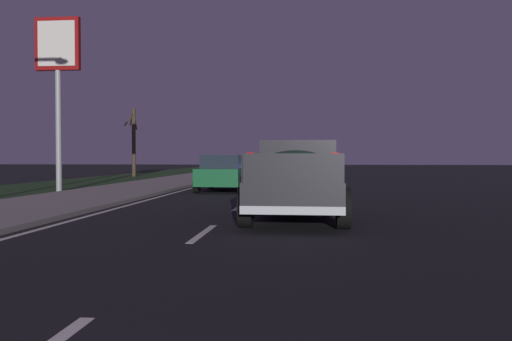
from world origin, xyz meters
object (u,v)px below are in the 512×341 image
object	(u,v)px
pickup_truck	(297,177)
sedan_green	(225,173)
sedan_blue	(302,166)
bare_tree_far	(134,140)
gas_price_sign	(58,61)

from	to	relation	value
pickup_truck	sedan_green	size ratio (longest dim) A/B	1.23
sedan_blue	bare_tree_far	bearing A→B (deg)	86.96
pickup_truck	bare_tree_far	bearing A→B (deg)	25.92
pickup_truck	sedan_green	distance (m)	10.45
sedan_blue	bare_tree_far	world-z (taller)	bare_tree_far
sedan_green	bare_tree_far	size ratio (longest dim) A/B	0.88
gas_price_sign	sedan_green	bearing A→B (deg)	-80.55
pickup_truck	sedan_blue	bearing A→B (deg)	0.29
sedan_green	gas_price_sign	world-z (taller)	gas_price_sign
pickup_truck	bare_tree_far	size ratio (longest dim) A/B	1.08
sedan_green	bare_tree_far	distance (m)	18.58
pickup_truck	gas_price_sign	xyz separation A→B (m)	(8.78, 10.17, 4.51)
pickup_truck	gas_price_sign	distance (m)	14.17
gas_price_sign	sedan_blue	bearing A→B (deg)	-31.38
bare_tree_far	sedan_blue	bearing A→B (deg)	-93.04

